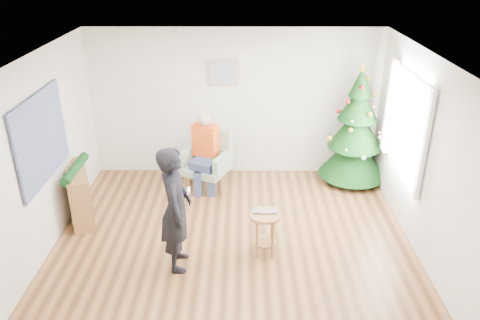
{
  "coord_description": "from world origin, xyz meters",
  "views": [
    {
      "loc": [
        0.13,
        -5.28,
        3.84
      ],
      "look_at": [
        0.1,
        0.6,
        1.1
      ],
      "focal_mm": 35.0,
      "sensor_mm": 36.0,
      "label": 1
    }
  ],
  "objects_px": {
    "standing_man": "(176,209)",
    "armchair": "(207,166)",
    "christmas_tree": "(356,130)",
    "stool": "(265,233)",
    "console": "(79,194)"
  },
  "relations": [
    {
      "from": "standing_man",
      "to": "armchair",
      "type": "bearing_deg",
      "value": -10.72
    },
    {
      "from": "christmas_tree",
      "to": "stool",
      "type": "distance_m",
      "value": 2.8
    },
    {
      "from": "standing_man",
      "to": "christmas_tree",
      "type": "bearing_deg",
      "value": -53.36
    },
    {
      "from": "christmas_tree",
      "to": "stool",
      "type": "height_order",
      "value": "christmas_tree"
    },
    {
      "from": "christmas_tree",
      "to": "stool",
      "type": "xyz_separation_m",
      "value": [
        -1.63,
        -2.19,
        -0.63
      ]
    },
    {
      "from": "stool",
      "to": "console",
      "type": "bearing_deg",
      "value": 161.63
    },
    {
      "from": "stool",
      "to": "console",
      "type": "height_order",
      "value": "console"
    },
    {
      "from": "armchair",
      "to": "console",
      "type": "distance_m",
      "value": 2.13
    },
    {
      "from": "christmas_tree",
      "to": "standing_man",
      "type": "relative_size",
      "value": 1.26
    },
    {
      "from": "console",
      "to": "christmas_tree",
      "type": "bearing_deg",
      "value": -6.1
    },
    {
      "from": "stool",
      "to": "console",
      "type": "relative_size",
      "value": 0.62
    },
    {
      "from": "armchair",
      "to": "console",
      "type": "relative_size",
      "value": 1.0
    },
    {
      "from": "christmas_tree",
      "to": "stool",
      "type": "relative_size",
      "value": 3.37
    },
    {
      "from": "console",
      "to": "armchair",
      "type": "bearing_deg",
      "value": 6.72
    },
    {
      "from": "christmas_tree",
      "to": "armchair",
      "type": "height_order",
      "value": "christmas_tree"
    }
  ]
}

